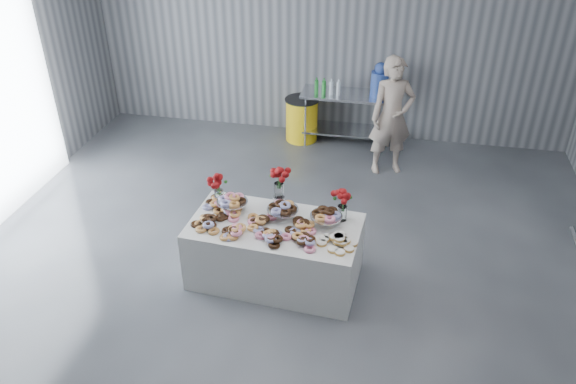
% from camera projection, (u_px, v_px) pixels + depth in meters
% --- Properties ---
extents(ground, '(9.00, 9.00, 0.00)m').
position_uv_depth(ground, '(271.00, 302.00, 6.27)').
color(ground, '#3A3C42').
rests_on(ground, ground).
extents(room_walls, '(8.04, 9.04, 4.02)m').
position_uv_depth(room_walls, '(238.00, 71.00, 4.99)').
color(room_walls, gray).
rests_on(room_walls, ground).
extents(display_table, '(1.96, 1.12, 0.75)m').
position_uv_depth(display_table, '(275.00, 252.00, 6.44)').
color(display_table, silver).
rests_on(display_table, ground).
extents(prep_table, '(1.50, 0.60, 0.90)m').
position_uv_depth(prep_table, '(346.00, 109.00, 9.31)').
color(prep_table, silver).
rests_on(prep_table, ground).
extents(donut_mounds, '(1.85, 0.92, 0.09)m').
position_uv_depth(donut_mounds, '(274.00, 224.00, 6.17)').
color(donut_mounds, gold).
rests_on(donut_mounds, display_table).
extents(cake_stand_left, '(0.36, 0.36, 0.17)m').
position_uv_depth(cake_stand_left, '(232.00, 200.00, 6.41)').
color(cake_stand_left, silver).
rests_on(cake_stand_left, display_table).
extents(cake_stand_mid, '(0.36, 0.36, 0.17)m').
position_uv_depth(cake_stand_mid, '(283.00, 208.00, 6.28)').
color(cake_stand_mid, silver).
rests_on(cake_stand_mid, display_table).
extents(cake_stand_right, '(0.36, 0.36, 0.17)m').
position_uv_depth(cake_stand_right, '(326.00, 215.00, 6.17)').
color(cake_stand_right, silver).
rests_on(cake_stand_right, display_table).
extents(danish_pile, '(0.48, 0.48, 0.11)m').
position_uv_depth(danish_pile, '(339.00, 239.00, 5.92)').
color(danish_pile, white).
rests_on(danish_pile, display_table).
extents(bouquet_left, '(0.26, 0.26, 0.42)m').
position_uv_depth(bouquet_left, '(218.00, 182.00, 6.46)').
color(bouquet_left, white).
rests_on(bouquet_left, display_table).
extents(bouquet_right, '(0.26, 0.26, 0.42)m').
position_uv_depth(bouquet_right, '(343.00, 197.00, 6.17)').
color(bouquet_right, white).
rests_on(bouquet_right, display_table).
extents(bouquet_center, '(0.26, 0.26, 0.57)m').
position_uv_depth(bouquet_center, '(279.00, 180.00, 6.34)').
color(bouquet_center, silver).
rests_on(bouquet_center, display_table).
extents(water_jug, '(0.28, 0.28, 0.55)m').
position_uv_depth(water_jug, '(380.00, 81.00, 8.94)').
color(water_jug, blue).
rests_on(water_jug, prep_table).
extents(drink_bottles, '(0.54, 0.08, 0.27)m').
position_uv_depth(drink_bottles, '(327.00, 86.00, 9.06)').
color(drink_bottles, '#268C33').
rests_on(drink_bottles, prep_table).
extents(person, '(0.77, 0.63, 1.82)m').
position_uv_depth(person, '(392.00, 117.00, 8.35)').
color(person, '#CC8C93').
rests_on(person, ground).
extents(trash_barrel, '(0.58, 0.58, 0.74)m').
position_uv_depth(trash_barrel, '(302.00, 119.00, 9.56)').
color(trash_barrel, yellow).
rests_on(trash_barrel, ground).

